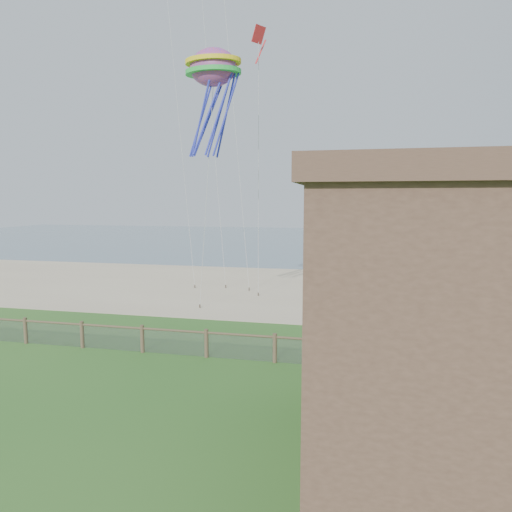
# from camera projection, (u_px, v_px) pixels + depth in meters

# --- Properties ---
(ground) EXTENTS (160.00, 160.00, 0.00)m
(ground) POSITION_uv_depth(u_px,v_px,m) (144.00, 423.00, 13.93)
(ground) COLOR #2C6221
(ground) RESTS_ON ground
(sand_beach) EXTENTS (72.00, 20.00, 0.02)m
(sand_beach) POSITION_uv_depth(u_px,v_px,m) (273.00, 288.00, 35.26)
(sand_beach) COLOR #C5B08E
(sand_beach) RESTS_ON ground
(ocean) EXTENTS (160.00, 68.00, 0.02)m
(ocean) POSITION_uv_depth(u_px,v_px,m) (319.00, 240.00, 77.91)
(ocean) COLOR slate
(ocean) RESTS_ON ground
(chainlink_fence) EXTENTS (36.20, 0.20, 1.25)m
(chainlink_fence) POSITION_uv_depth(u_px,v_px,m) (206.00, 345.00, 19.68)
(chainlink_fence) COLOR #4C3A2B
(chainlink_fence) RESTS_ON ground
(picnic_table) EXTENTS (2.21, 1.90, 0.80)m
(picnic_table) POSITION_uv_depth(u_px,v_px,m) (418.00, 399.00, 14.72)
(picnic_table) COLOR brown
(picnic_table) RESTS_ON ground
(octopus_kite) EXTENTS (3.36, 2.67, 6.18)m
(octopus_kite) POSITION_uv_depth(u_px,v_px,m) (213.00, 99.00, 23.97)
(octopus_kite) COLOR orange
(kite_red) EXTENTS (1.69, 1.58, 1.92)m
(kite_red) POSITION_uv_depth(u_px,v_px,m) (259.00, 42.00, 26.44)
(kite_red) COLOR red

